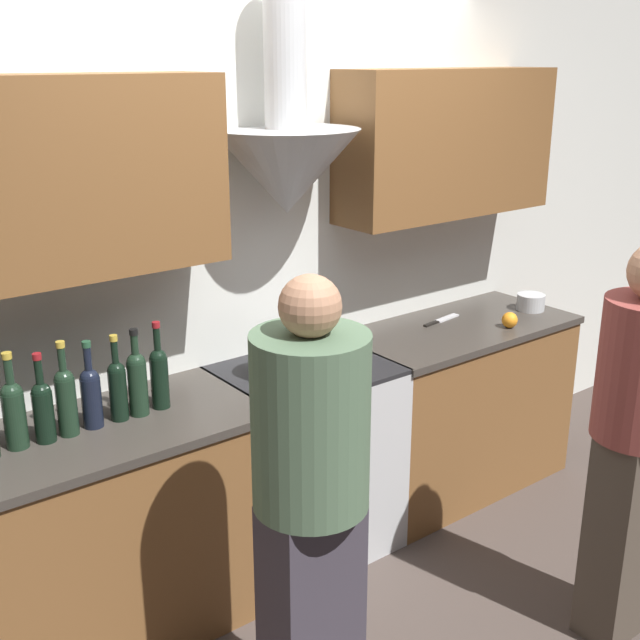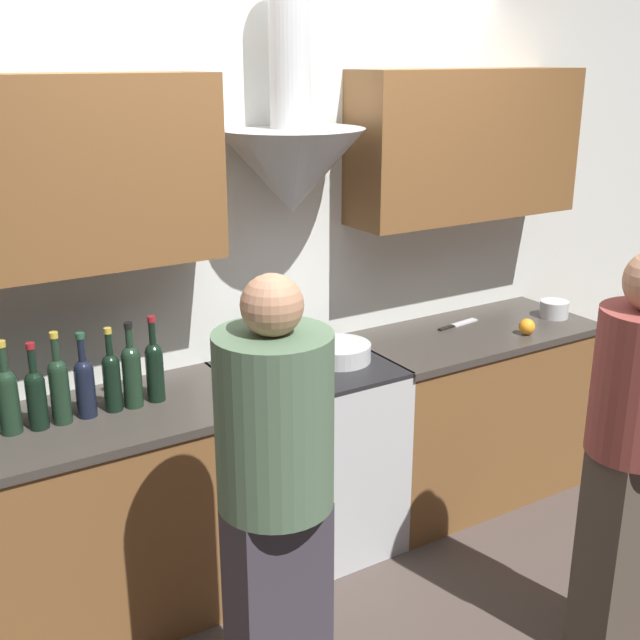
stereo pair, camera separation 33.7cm
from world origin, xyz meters
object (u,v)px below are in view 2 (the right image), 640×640
(wine_bottle_6, at_px, (85,384))
(saucepan, at_px, (554,309))
(wine_bottle_5, at_px, (59,387))
(mixing_bowl, at_px, (339,352))
(wine_bottle_3, at_px, (8,397))
(wine_bottle_7, at_px, (112,378))
(stove_range, at_px, (308,458))
(person_foreground_right, at_px, (634,445))
(person_foreground_left, at_px, (276,503))
(wine_bottle_8, at_px, (132,372))
(wine_bottle_9, at_px, (155,368))
(stock_pot, at_px, (275,357))
(wine_bottle_4, at_px, (36,396))
(orange_fruit, at_px, (527,327))

(wine_bottle_6, bearing_deg, saucepan, -1.86)
(wine_bottle_5, bearing_deg, mixing_bowl, -0.34)
(wine_bottle_3, distance_m, wine_bottle_7, 0.38)
(stove_range, distance_m, person_foreground_right, 1.44)
(mixing_bowl, xyz_separation_m, person_foreground_right, (0.46, -1.22, -0.06))
(person_foreground_left, bearing_deg, stove_range, 54.00)
(stove_range, height_order, mixing_bowl, mixing_bowl)
(wine_bottle_7, bearing_deg, saucepan, -1.90)
(saucepan, bearing_deg, wine_bottle_8, 178.13)
(wine_bottle_9, bearing_deg, person_foreground_left, -87.69)
(wine_bottle_6, height_order, stock_pot, wine_bottle_6)
(wine_bottle_4, relative_size, saucepan, 2.24)
(wine_bottle_4, distance_m, wine_bottle_6, 0.18)
(wine_bottle_8, xyz_separation_m, wine_bottle_9, (0.10, 0.01, -0.00))
(wine_bottle_4, height_order, wine_bottle_6, wine_bottle_6)
(wine_bottle_7, bearing_deg, orange_fruit, -5.74)
(stove_range, xyz_separation_m, wine_bottle_9, (-0.69, 0.02, 0.58))
(wine_bottle_6, height_order, orange_fruit, wine_bottle_6)
(wine_bottle_9, distance_m, mixing_bowl, 0.86)
(wine_bottle_9, xyz_separation_m, person_foreground_left, (0.04, -0.92, -0.14))
(wine_bottle_8, relative_size, person_foreground_right, 0.22)
(stove_range, bearing_deg, stock_pot, -178.36)
(orange_fruit, relative_size, person_foreground_left, 0.05)
(stove_range, bearing_deg, wine_bottle_9, 178.39)
(wine_bottle_9, bearing_deg, wine_bottle_4, -178.45)
(wine_bottle_5, bearing_deg, person_foreground_left, -65.76)
(wine_bottle_4, height_order, wine_bottle_7, wine_bottle_7)
(wine_bottle_8, height_order, person_foreground_right, person_foreground_right)
(wine_bottle_9, relative_size, stock_pot, 1.66)
(saucepan, xyz_separation_m, person_foreground_left, (-2.12, -0.84, -0.05))
(wine_bottle_4, xyz_separation_m, stock_pot, (0.99, -0.01, -0.04))
(wine_bottle_3, distance_m, orange_fruit, 2.40)
(stove_range, bearing_deg, saucepan, -2.44)
(wine_bottle_5, xyz_separation_m, mixing_bowl, (1.23, -0.01, -0.10))
(orange_fruit, bearing_deg, saucepan, 20.98)
(wine_bottle_3, relative_size, wine_bottle_7, 1.05)
(mixing_bowl, height_order, saucepan, saucepan)
(wine_bottle_4, distance_m, person_foreground_right, 2.17)
(saucepan, relative_size, person_foreground_right, 0.09)
(wine_bottle_5, height_order, person_foreground_left, person_foreground_left)
(wine_bottle_3, xyz_separation_m, wine_bottle_6, (0.28, -0.01, -0.01))
(wine_bottle_7, xyz_separation_m, stock_pot, (0.70, -0.02, -0.05))
(wine_bottle_5, bearing_deg, orange_fruit, -5.09)
(wine_bottle_4, relative_size, wine_bottle_9, 0.95)
(wine_bottle_3, height_order, wine_bottle_6, wine_bottle_3)
(wine_bottle_6, bearing_deg, wine_bottle_5, -175.80)
(wine_bottle_8, height_order, saucepan, wine_bottle_8)
(stove_range, distance_m, wine_bottle_9, 0.91)
(wine_bottle_3, bearing_deg, stock_pot, -1.41)
(stock_pot, height_order, person_foreground_left, person_foreground_left)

